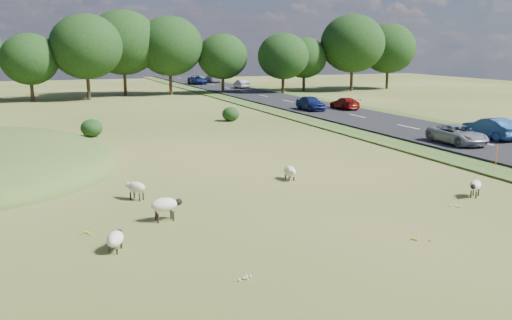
% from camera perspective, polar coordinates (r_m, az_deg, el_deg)
% --- Properties ---
extents(ground, '(160.00, 160.00, 0.00)m').
position_cam_1_polar(ground, '(44.14, -9.93, 2.35)').
color(ground, '#3F5119').
rests_on(ground, ground).
extents(road, '(8.00, 150.00, 0.25)m').
position_cam_1_polar(road, '(60.30, 7.15, 4.92)').
color(road, black).
rests_on(road, ground).
extents(treeline, '(96.28, 14.66, 11.70)m').
position_cam_1_polar(treeline, '(78.60, -16.02, 10.75)').
color(treeline, black).
rests_on(treeline, ground).
extents(shrubs, '(24.27, 8.32, 1.37)m').
position_cam_1_polar(shrubs, '(48.84, -16.11, 3.72)').
color(shrubs, black).
rests_on(shrubs, ground).
extents(marker_post, '(0.06, 0.06, 1.20)m').
position_cam_1_polar(marker_post, '(35.03, 22.90, 0.30)').
color(marker_post, '#D8590C').
rests_on(marker_post, ground).
extents(sheep_0, '(0.85, 1.22, 0.68)m').
position_cam_1_polar(sheep_0, '(19.80, -13.88, -7.64)').
color(sheep_0, beige).
rests_on(sheep_0, ground).
extents(sheep_1, '(1.32, 0.68, 0.93)m').
position_cam_1_polar(sheep_1, '(22.65, -9.07, -4.45)').
color(sheep_1, beige).
rests_on(sheep_1, ground).
extents(sheep_2, '(1.07, 0.92, 0.78)m').
position_cam_1_polar(sheep_2, '(27.73, 21.07, -2.38)').
color(sheep_2, beige).
rests_on(sheep_2, ground).
extents(sheep_3, '(0.96, 1.13, 0.83)m').
position_cam_1_polar(sheep_3, '(25.99, -11.92, -2.68)').
color(sheep_3, beige).
rests_on(sheep_3, ground).
extents(sheep_4, '(0.63, 1.24, 0.70)m').
position_cam_1_polar(sheep_4, '(29.30, 3.41, -1.13)').
color(sheep_4, beige).
rests_on(sheep_4, ground).
extents(car_1, '(2.42, 5.25, 1.46)m').
position_cam_1_polar(car_1, '(101.02, -5.89, 7.98)').
color(car_1, navy).
rests_on(car_1, road).
extents(car_2, '(1.73, 4.30, 1.47)m').
position_cam_1_polar(car_2, '(59.44, 5.49, 5.69)').
color(car_2, navy).
rests_on(car_2, road).
extents(car_3, '(1.40, 4.02, 1.32)m').
position_cam_1_polar(car_3, '(90.48, -1.48, 7.61)').
color(car_3, '#A1A3A8').
rests_on(car_3, road).
extents(car_4, '(1.71, 4.20, 1.22)m').
position_cam_1_polar(car_4, '(60.93, 8.85, 5.63)').
color(car_4, maroon).
rests_on(car_4, road).
extents(car_5, '(2.13, 4.61, 1.28)m').
position_cam_1_polar(car_5, '(40.92, 19.49, 2.43)').
color(car_5, '#9A9BA1').
rests_on(car_5, road).
extents(car_6, '(1.58, 4.54, 1.49)m').
position_cam_1_polar(car_6, '(44.15, 22.44, 2.97)').
color(car_6, navy).
rests_on(car_6, road).
extents(car_7, '(2.13, 5.25, 1.52)m').
position_cam_1_polar(car_7, '(105.59, -4.41, 8.16)').
color(car_7, '#A6A8AE').
rests_on(car_7, road).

